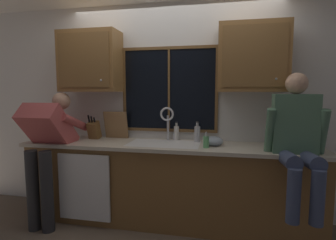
{
  "coord_description": "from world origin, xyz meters",
  "views": [
    {
      "loc": [
        0.59,
        -3.16,
        1.51
      ],
      "look_at": [
        0.01,
        -0.3,
        1.19
      ],
      "focal_mm": 28.26,
      "sensor_mm": 36.0,
      "label": 1
    }
  ],
  "objects_px": {
    "person_standing": "(48,142)",
    "bottle_green_glass": "(176,133)",
    "person_sitting_on_counter": "(297,135)",
    "knife_block": "(94,130)",
    "cutting_board": "(116,125)",
    "soap_dispenser": "(206,142)",
    "mixing_bowl": "(214,141)",
    "bottle_tall_clear": "(197,134)"
  },
  "relations": [
    {
      "from": "person_standing",
      "to": "person_sitting_on_counter",
      "type": "bearing_deg",
      "value": 0.29
    },
    {
      "from": "person_sitting_on_counter",
      "to": "mixing_bowl",
      "type": "height_order",
      "value": "person_sitting_on_counter"
    },
    {
      "from": "person_sitting_on_counter",
      "to": "bottle_tall_clear",
      "type": "distance_m",
      "value": 1.05
    },
    {
      "from": "person_standing",
      "to": "person_sitting_on_counter",
      "type": "height_order",
      "value": "person_sitting_on_counter"
    },
    {
      "from": "person_standing",
      "to": "soap_dispenser",
      "type": "height_order",
      "value": "person_standing"
    },
    {
      "from": "person_standing",
      "to": "person_sitting_on_counter",
      "type": "distance_m",
      "value": 2.58
    },
    {
      "from": "mixing_bowl",
      "to": "soap_dispenser",
      "type": "bearing_deg",
      "value": -117.51
    },
    {
      "from": "person_sitting_on_counter",
      "to": "bottle_tall_clear",
      "type": "xyz_separation_m",
      "value": [
        -0.96,
        0.44,
        -0.08
      ]
    },
    {
      "from": "bottle_green_glass",
      "to": "bottle_tall_clear",
      "type": "distance_m",
      "value": 0.26
    },
    {
      "from": "mixing_bowl",
      "to": "bottle_tall_clear",
      "type": "bearing_deg",
      "value": 141.45
    },
    {
      "from": "person_standing",
      "to": "mixing_bowl",
      "type": "relative_size",
      "value": 7.2
    },
    {
      "from": "person_sitting_on_counter",
      "to": "bottle_green_glass",
      "type": "relative_size",
      "value": 5.67
    },
    {
      "from": "soap_dispenser",
      "to": "bottle_green_glass",
      "type": "relative_size",
      "value": 0.77
    },
    {
      "from": "person_standing",
      "to": "bottle_green_glass",
      "type": "height_order",
      "value": "person_standing"
    },
    {
      "from": "person_standing",
      "to": "cutting_board",
      "type": "height_order",
      "value": "person_standing"
    },
    {
      "from": "person_sitting_on_counter",
      "to": "cutting_board",
      "type": "height_order",
      "value": "person_sitting_on_counter"
    },
    {
      "from": "person_sitting_on_counter",
      "to": "bottle_tall_clear",
      "type": "bearing_deg",
      "value": 155.49
    },
    {
      "from": "cutting_board",
      "to": "mixing_bowl",
      "type": "distance_m",
      "value": 1.24
    },
    {
      "from": "person_standing",
      "to": "bottle_tall_clear",
      "type": "bearing_deg",
      "value": 15.47
    },
    {
      "from": "person_sitting_on_counter",
      "to": "cutting_board",
      "type": "xyz_separation_m",
      "value": [
        -1.98,
        0.48,
        -0.02
      ]
    },
    {
      "from": "cutting_board",
      "to": "bottle_tall_clear",
      "type": "bearing_deg",
      "value": -2.75
    },
    {
      "from": "cutting_board",
      "to": "bottle_tall_clear",
      "type": "distance_m",
      "value": 1.02
    },
    {
      "from": "mixing_bowl",
      "to": "bottle_green_glass",
      "type": "xyz_separation_m",
      "value": [
        -0.45,
        0.22,
        0.04
      ]
    },
    {
      "from": "person_sitting_on_counter",
      "to": "mixing_bowl",
      "type": "distance_m",
      "value": 0.83
    },
    {
      "from": "knife_block",
      "to": "cutting_board",
      "type": "xyz_separation_m",
      "value": [
        0.25,
        0.1,
        0.06
      ]
    },
    {
      "from": "person_standing",
      "to": "knife_block",
      "type": "xyz_separation_m",
      "value": [
        0.35,
        0.4,
        0.09
      ]
    },
    {
      "from": "cutting_board",
      "to": "soap_dispenser",
      "type": "distance_m",
      "value": 1.19
    },
    {
      "from": "mixing_bowl",
      "to": "person_sitting_on_counter",
      "type": "bearing_deg",
      "value": -20.29
    },
    {
      "from": "cutting_board",
      "to": "bottle_tall_clear",
      "type": "relative_size",
      "value": 1.42
    },
    {
      "from": "mixing_bowl",
      "to": "bottle_tall_clear",
      "type": "xyz_separation_m",
      "value": [
        -0.19,
        0.15,
        0.05
      ]
    },
    {
      "from": "person_standing",
      "to": "bottle_green_glass",
      "type": "distance_m",
      "value": 1.46
    },
    {
      "from": "knife_block",
      "to": "soap_dispenser",
      "type": "bearing_deg",
      "value": -10.03
    },
    {
      "from": "person_standing",
      "to": "bottle_green_glass",
      "type": "xyz_separation_m",
      "value": [
        1.37,
        0.52,
        0.07
      ]
    },
    {
      "from": "soap_dispenser",
      "to": "bottle_tall_clear",
      "type": "distance_m",
      "value": 0.32
    },
    {
      "from": "bottle_green_glass",
      "to": "bottle_tall_clear",
      "type": "relative_size",
      "value": 0.92
    },
    {
      "from": "soap_dispenser",
      "to": "bottle_green_glass",
      "type": "height_order",
      "value": "bottle_green_glass"
    },
    {
      "from": "mixing_bowl",
      "to": "bottle_green_glass",
      "type": "bearing_deg",
      "value": 153.86
    },
    {
      "from": "mixing_bowl",
      "to": "knife_block",
      "type": "bearing_deg",
      "value": 175.92
    },
    {
      "from": "mixing_bowl",
      "to": "bottle_tall_clear",
      "type": "distance_m",
      "value": 0.25
    },
    {
      "from": "knife_block",
      "to": "cutting_board",
      "type": "relative_size",
      "value": 0.94
    },
    {
      "from": "person_sitting_on_counter",
      "to": "cutting_board",
      "type": "bearing_deg",
      "value": 166.21
    },
    {
      "from": "bottle_tall_clear",
      "to": "person_standing",
      "type": "bearing_deg",
      "value": -164.53
    }
  ]
}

